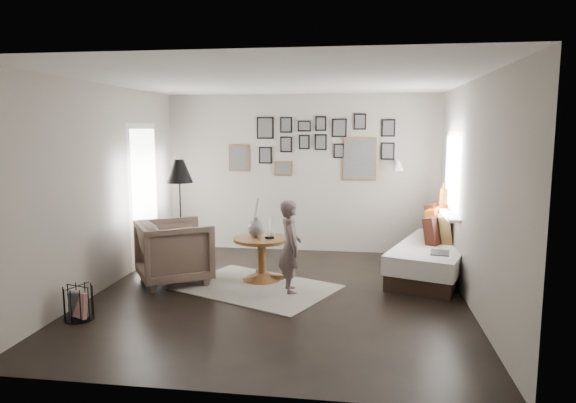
# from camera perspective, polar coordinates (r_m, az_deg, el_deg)

# --- Properties ---
(ground) EXTENTS (4.80, 4.80, 0.00)m
(ground) POSITION_cam_1_polar(r_m,az_deg,el_deg) (6.45, -1.09, -10.35)
(ground) COLOR black
(ground) RESTS_ON ground
(wall_back) EXTENTS (4.50, 0.00, 4.50)m
(wall_back) POSITION_cam_1_polar(r_m,az_deg,el_deg) (8.52, 1.48, 3.13)
(wall_back) COLOR gray
(wall_back) RESTS_ON ground
(wall_front) EXTENTS (4.50, 0.00, 4.50)m
(wall_front) POSITION_cam_1_polar(r_m,az_deg,el_deg) (3.84, -6.91, -3.09)
(wall_front) COLOR gray
(wall_front) RESTS_ON ground
(wall_left) EXTENTS (0.00, 4.80, 4.80)m
(wall_left) POSITION_cam_1_polar(r_m,az_deg,el_deg) (6.89, -19.94, 1.45)
(wall_left) COLOR gray
(wall_left) RESTS_ON ground
(wall_right) EXTENTS (0.00, 4.80, 4.80)m
(wall_right) POSITION_cam_1_polar(r_m,az_deg,el_deg) (6.21, 19.84, 0.77)
(wall_right) COLOR gray
(wall_right) RESTS_ON ground
(ceiling) EXTENTS (4.80, 4.80, 0.00)m
(ceiling) POSITION_cam_1_polar(r_m,az_deg,el_deg) (6.14, -1.16, 13.34)
(ceiling) COLOR white
(ceiling) RESTS_ON wall_back
(door_left) EXTENTS (0.00, 2.14, 2.14)m
(door_left) POSITION_cam_1_polar(r_m,az_deg,el_deg) (7.98, -15.72, 0.68)
(door_left) COLOR white
(door_left) RESTS_ON wall_left
(window_right) EXTENTS (0.15, 1.32, 1.30)m
(window_right) POSITION_cam_1_polar(r_m,az_deg,el_deg) (7.55, 17.12, -0.69)
(window_right) COLOR white
(window_right) RESTS_ON wall_right
(gallery_wall) EXTENTS (2.74, 0.03, 1.08)m
(gallery_wall) POSITION_cam_1_polar(r_m,az_deg,el_deg) (8.45, 3.43, 6.08)
(gallery_wall) COLOR brown
(gallery_wall) RESTS_ON wall_back
(wall_sconce) EXTENTS (0.18, 0.36, 0.16)m
(wall_sconce) POSITION_cam_1_polar(r_m,az_deg,el_deg) (8.21, 12.10, 3.90)
(wall_sconce) COLOR white
(wall_sconce) RESTS_ON wall_back
(rug) EXTENTS (2.29, 2.01, 0.01)m
(rug) POSITION_cam_1_polar(r_m,az_deg,el_deg) (6.74, -3.54, -9.48)
(rug) COLOR silver
(rug) RESTS_ON ground
(pedestal_table) EXTENTS (0.75, 0.75, 0.59)m
(pedestal_table) POSITION_cam_1_polar(r_m,az_deg,el_deg) (6.97, -2.93, -6.59)
(pedestal_table) COLOR brown
(pedestal_table) RESTS_ON ground
(vase) EXTENTS (0.21, 0.21, 0.54)m
(vase) POSITION_cam_1_polar(r_m,az_deg,el_deg) (6.90, -3.58, -2.66)
(vase) COLOR black
(vase) RESTS_ON pedestal_table
(candles) EXTENTS (0.13, 0.13, 0.28)m
(candles) POSITION_cam_1_polar(r_m,az_deg,el_deg) (6.85, -2.06, -2.97)
(candles) COLOR black
(candles) RESTS_ON pedestal_table
(daybed) EXTENTS (1.51, 2.21, 1.01)m
(daybed) POSITION_cam_1_polar(r_m,az_deg,el_deg) (7.50, 15.78, -5.42)
(daybed) COLOR black
(daybed) RESTS_ON ground
(magazine_on_daybed) EXTENTS (0.27, 0.34, 0.02)m
(magazine_on_daybed) POSITION_cam_1_polar(r_m,az_deg,el_deg) (6.84, 16.52, -5.48)
(magazine_on_daybed) COLOR black
(magazine_on_daybed) RESTS_ON daybed
(armchair) EXTENTS (1.25, 1.24, 0.83)m
(armchair) POSITION_cam_1_polar(r_m,az_deg,el_deg) (7.04, -12.51, -5.43)
(armchair) COLOR brown
(armchair) RESTS_ON ground
(armchair_cushion) EXTENTS (0.52, 0.53, 0.17)m
(armchair_cushion) POSITION_cam_1_polar(r_m,az_deg,el_deg) (7.06, -12.16, -4.85)
(armchair_cushion) COLOR beige
(armchair_cushion) RESTS_ON armchair
(floor_lamp) EXTENTS (0.38, 0.38, 1.62)m
(floor_lamp) POSITION_cam_1_polar(r_m,az_deg,el_deg) (7.31, -11.98, 2.85)
(floor_lamp) COLOR black
(floor_lamp) RESTS_ON ground
(magazine_basket) EXTENTS (0.37, 0.37, 0.37)m
(magazine_basket) POSITION_cam_1_polar(r_m,az_deg,el_deg) (6.05, -22.25, -10.39)
(magazine_basket) COLOR black
(magazine_basket) RESTS_ON ground
(demijohn_large) EXTENTS (0.30, 0.30, 0.45)m
(demijohn_large) POSITION_cam_1_polar(r_m,az_deg,el_deg) (6.74, 11.87, -8.13)
(demijohn_large) COLOR black
(demijohn_large) RESTS_ON ground
(demijohn_small) EXTENTS (0.26, 0.26, 0.41)m
(demijohn_small) POSITION_cam_1_polar(r_m,az_deg,el_deg) (6.67, 14.97, -8.60)
(demijohn_small) COLOR black
(demijohn_small) RESTS_ON ground
(child) EXTENTS (0.40, 0.49, 1.17)m
(child) POSITION_cam_1_polar(r_m,az_deg,el_deg) (6.41, 0.26, -5.02)
(child) COLOR brown
(child) RESTS_ON ground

